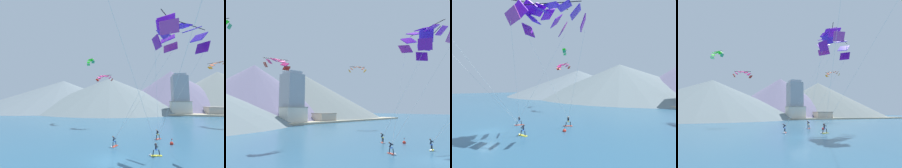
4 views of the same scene
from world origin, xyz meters
TOP-DOWN VIEW (x-y plane):
  - ground_plane at (0.00, 0.00)m, footprint 400.00×400.00m
  - kitesurfer_near_lead at (5.39, 2.65)m, footprint 1.78×0.74m
  - kitesurfer_near_trail at (-0.48, 5.29)m, footprint 1.09×1.75m
  - kitesurfer_mid_center at (6.55, 11.05)m, footprint 1.51×1.51m
  - parafoil_kite_near_trail at (7.71, 3.86)m, footprint 10.53×8.97m
  - parafoil_kite_mid_center at (9.89, 4.63)m, footprint 8.76×9.92m
  - parafoil_kite_distant_high_outer at (27.65, 33.07)m, footprint 5.07×5.09m
  - parafoil_kite_distant_low_drift at (-6.36, 23.42)m, footprint 5.11×1.88m
  - parafoil_kite_distant_mid_solo at (-13.57, 31.54)m, footprint 4.02×4.43m
  - race_marker_buoy at (8.55, 8.24)m, footprint 0.56×0.56m
  - shoreline_strip at (0.00, 57.91)m, footprint 180.00×10.00m
  - shore_building_promenade_mid at (-23.12, 59.59)m, footprint 8.43×4.57m
  - shore_building_quay_east at (-12.83, 60.41)m, footprint 5.56×5.03m
  - shore_building_quay_west at (22.46, 59.41)m, footprint 9.31×5.89m
  - shore_building_old_town at (37.77, 59.18)m, footprint 8.88×6.57m
  - highrise_tower at (22.81, 61.22)m, footprint 7.00×7.00m
  - mountain_peak_west_ridge at (59.10, 102.58)m, footprint 98.64×98.64m
  - mountain_peak_central_summit at (-19.56, 95.01)m, footprint 113.37×113.37m
  - mountain_peak_far_spur at (26.83, 102.24)m, footprint 88.31×88.31m

SIDE VIEW (x-z plane):
  - ground_plane at x=0.00m, z-range 0.00..0.00m
  - race_marker_buoy at x=8.55m, z-range -0.35..0.67m
  - shoreline_strip at x=0.00m, z-range 0.00..0.70m
  - kitesurfer_near_trail at x=-0.48m, z-range -0.37..1.24m
  - kitesurfer_near_lead at x=5.39m, z-range -0.38..1.29m
  - kitesurfer_mid_center at x=6.55m, z-range -0.34..1.43m
  - shore_building_old_town at x=37.77m, z-range 0.01..3.84m
  - shore_building_promenade_mid at x=-23.12m, z-range 0.01..5.01m
  - shore_building_quay_east at x=-12.83m, z-range 0.01..6.20m
  - shore_building_quay_west at x=22.46m, z-range 0.01..6.40m
  - highrise_tower at x=22.81m, z-range -0.21..19.84m
  - mountain_peak_central_summit at x=-19.56m, z-range 0.00..23.65m
  - parafoil_kite_distant_low_drift at x=-6.36m, z-range 12.55..14.46m
  - mountain_peak_west_ridge at x=59.10m, z-range 0.00..27.46m
  - mountain_peak_far_spur at x=26.83m, z-range 0.00..28.94m
  - parafoil_kite_mid_center at x=9.89m, z-range 8.25..25.16m
  - parafoil_kite_near_trail at x=7.71m, z-range 8.44..25.73m
  - parafoil_kite_distant_high_outer at x=27.65m, z-range 17.21..19.26m
  - parafoil_kite_distant_mid_solo at x=-13.57m, z-range 19.78..21.75m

